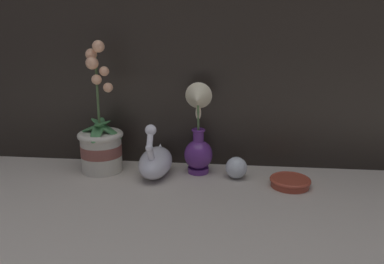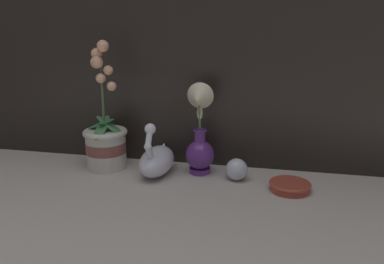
{
  "view_description": "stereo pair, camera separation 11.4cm",
  "coord_description": "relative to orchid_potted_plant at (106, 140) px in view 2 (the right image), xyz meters",
  "views": [
    {
      "loc": [
        0.12,
        -0.96,
        0.45
      ],
      "look_at": [
        0.01,
        0.13,
        0.15
      ],
      "focal_mm": 35.0,
      "sensor_mm": 36.0,
      "label": 1
    },
    {
      "loc": [
        0.24,
        -0.94,
        0.45
      ],
      "look_at": [
        0.01,
        0.13,
        0.15
      ],
      "focal_mm": 35.0,
      "sensor_mm": 36.0,
      "label": 2
    }
  ],
  "objects": [
    {
      "name": "blue_vase",
      "position": [
        0.32,
        0.01,
        0.03
      ],
      "size": [
        0.09,
        0.11,
        0.3
      ],
      "color": "#602D7F",
      "rests_on": "ground_plane"
    },
    {
      "name": "orchid_potted_plant",
      "position": [
        0.0,
        0.0,
        0.0
      ],
      "size": [
        0.17,
        0.17,
        0.42
      ],
      "color": "beige",
      "rests_on": "ground_plane"
    },
    {
      "name": "ground_plane",
      "position": [
        0.29,
        -0.17,
        -0.1
      ],
      "size": [
        2.8,
        2.8,
        0.0
      ],
      "primitive_type": "plane",
      "color": "#BCB2A3"
    },
    {
      "name": "glass_sphere",
      "position": [
        0.44,
        -0.02,
        -0.06
      ],
      "size": [
        0.07,
        0.07,
        0.07
      ],
      "color": "silver",
      "rests_on": "ground_plane"
    },
    {
      "name": "amber_dish",
      "position": [
        0.6,
        -0.07,
        -0.08
      ],
      "size": [
        0.12,
        0.12,
        0.03
      ],
      "color": "#A8422D",
      "rests_on": "ground_plane"
    },
    {
      "name": "swan_figurine",
      "position": [
        0.18,
        -0.02,
        -0.05
      ],
      "size": [
        0.1,
        0.2,
        0.18
      ],
      "color": "white",
      "rests_on": "ground_plane"
    }
  ]
}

